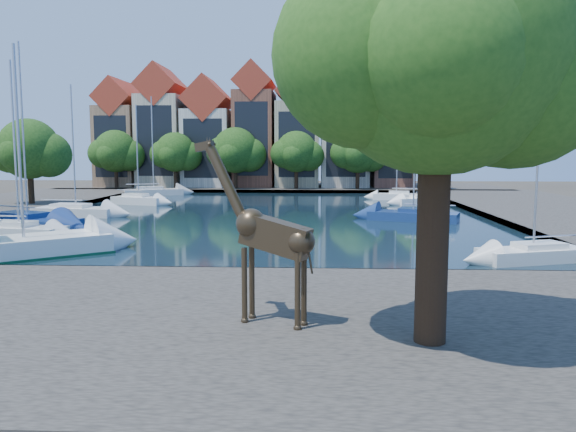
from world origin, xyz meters
name	(u,v)px	position (x,y,z in m)	size (l,w,h in m)	color
ground	(207,278)	(0.00, 0.00, 0.00)	(160.00, 160.00, 0.00)	#38332B
water_basin	(262,214)	(0.00, 24.00, 0.04)	(38.00, 50.00, 0.08)	black
near_quay	(161,323)	(0.00, -7.00, 0.25)	(50.00, 14.00, 0.50)	#4A4740
far_quay	(283,188)	(0.00, 56.00, 0.25)	(60.00, 16.00, 0.50)	#4A4740
right_quay	(563,213)	(25.00, 24.00, 0.25)	(14.00, 52.00, 0.50)	#4A4740
plane_tree	(443,53)	(7.62, -9.01, 7.67)	(8.32, 6.40, 10.62)	#332114
townhouse_west_end	(122,137)	(-23.00, 55.99, 7.36)	(5.44, 9.18, 14.93)	#957051
townhouse_west_mid	(163,131)	(-17.00, 55.99, 8.23)	(5.94, 9.18, 16.79)	beige
townhouse_west_inner	(209,137)	(-10.50, 55.99, 7.35)	(6.43, 9.18, 15.15)	silver
townhouse_center	(255,130)	(-4.00, 55.99, 8.36)	(5.44, 9.18, 16.93)	brown
townhouse_east_inner	(298,134)	(2.00, 55.99, 7.73)	(5.94, 9.18, 15.79)	tan
townhouse_east_mid	(344,131)	(8.50, 55.99, 8.10)	(6.43, 9.18, 16.65)	beige
townhouse_east_end	(391,139)	(15.00, 55.99, 7.11)	(5.44, 9.18, 14.43)	brown
far_tree_far_west	(116,153)	(-21.90, 50.49, 5.18)	(7.28, 5.60, 7.68)	#332114
far_tree_west	(176,153)	(-13.91, 50.49, 5.08)	(6.76, 5.20, 7.36)	#332114
far_tree_mid_west	(236,152)	(-5.89, 50.49, 5.29)	(7.80, 6.00, 8.00)	#332114
far_tree_mid_east	(297,153)	(2.10, 50.49, 5.13)	(7.02, 5.40, 7.52)	#332114
far_tree_east	(359,152)	(10.11, 50.49, 5.24)	(7.54, 5.80, 7.84)	#332114
far_tree_far_east	(421,154)	(18.09, 50.49, 5.08)	(6.76, 5.20, 7.36)	#332114
side_tree_left_far	(30,151)	(-21.90, 27.99, 5.38)	(7.28, 5.60, 7.88)	#332114
giraffe_statue	(266,234)	(3.20, -7.61, 3.03)	(3.48, 1.64, 5.14)	#3A2C1D
sailboat_left_a	(19,229)	(-13.39, 9.78, 0.66)	(5.86, 2.89, 10.60)	silver
sailboat_left_b	(28,220)	(-15.00, 13.88, 0.70)	(8.19, 5.59, 12.46)	navy
sailboat_left_c	(76,209)	(-15.00, 21.59, 0.63)	(6.90, 3.15, 10.57)	silver
sailboat_left_d	(139,198)	(-13.10, 31.93, 0.68)	(5.67, 3.39, 9.83)	white
sailboat_left_e	(154,190)	(-15.00, 43.69, 0.66)	(7.21, 4.84, 11.75)	silver
sailboat_right_a	(533,251)	(15.00, 4.00, 0.58)	(5.58, 3.35, 9.36)	silver
sailboat_right_b	(413,214)	(12.00, 19.84, 0.61)	(7.03, 4.44, 10.51)	navy
sailboat_right_c	(420,199)	(15.00, 33.49, 0.60)	(5.63, 3.81, 9.90)	white
sailboat_right_d	(396,195)	(13.36, 38.58, 0.61)	(5.17, 2.55, 8.49)	white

